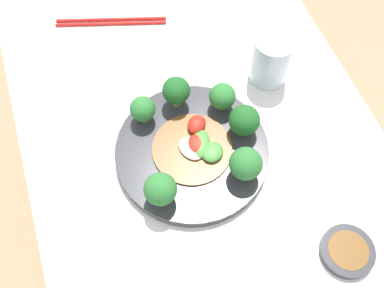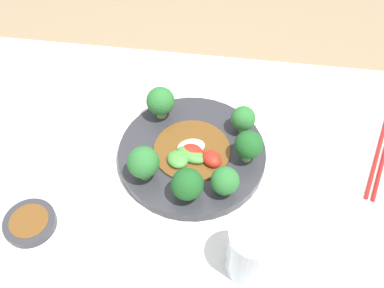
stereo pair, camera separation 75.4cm
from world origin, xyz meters
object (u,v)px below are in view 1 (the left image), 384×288
(broccoli_northeast, at_px, (143,109))
(stirfry_center, at_px, (196,145))
(broccoli_southeast, at_px, (222,97))
(broccoli_southwest, at_px, (246,164))
(drinking_glass, at_px, (271,59))
(sauce_dish, at_px, (347,251))
(broccoli_east, at_px, (176,91))
(chopsticks, at_px, (111,22))
(broccoli_northwest, at_px, (160,189))
(broccoli_south, at_px, (244,121))
(plate, at_px, (192,152))

(broccoli_northeast, relative_size, stirfry_center, 0.40)
(broccoli_southeast, xyz_separation_m, broccoli_southwest, (-0.14, 0.01, 0.01))
(broccoli_southeast, xyz_separation_m, stirfry_center, (-0.06, 0.07, -0.03))
(broccoli_southeast, bearing_deg, drinking_glass, -66.93)
(broccoli_southwest, distance_m, sauce_dish, 0.22)
(broccoli_southwest, bearing_deg, broccoli_east, 19.53)
(broccoli_southeast, height_order, chopsticks, broccoli_southeast)
(broccoli_southwest, bearing_deg, broccoli_northwest, 88.70)
(broccoli_northeast, height_order, broccoli_south, broccoli_south)
(broccoli_east, xyz_separation_m, broccoli_southwest, (-0.18, -0.06, 0.00))
(drinking_glass, bearing_deg, broccoli_southeast, 113.07)
(plate, xyz_separation_m, broccoli_southwest, (-0.08, -0.07, 0.05))
(chopsticks, bearing_deg, broccoli_southwest, -163.57)
(broccoli_northeast, relative_size, broccoli_southeast, 0.98)
(stirfry_center, xyz_separation_m, drinking_glass, (0.12, -0.19, 0.03))
(broccoli_northwest, distance_m, drinking_glass, 0.34)
(plate, distance_m, broccoli_east, 0.11)
(plate, xyz_separation_m, broccoli_south, (0.01, -0.10, 0.05))
(broccoli_southwest, distance_m, drinking_glass, 0.24)
(broccoli_south, xyz_separation_m, broccoli_southwest, (-0.08, 0.03, 0.00))
(broccoli_south, distance_m, broccoli_southwest, 0.09)
(plate, bearing_deg, broccoli_northwest, 132.24)
(broccoli_southwest, bearing_deg, sauce_dish, -147.95)
(broccoli_east, height_order, sauce_dish, broccoli_east)
(broccoli_southeast, distance_m, stirfry_center, 0.10)
(broccoli_northeast, distance_m, drinking_glass, 0.27)
(broccoli_southeast, bearing_deg, stirfry_center, 131.76)
(broccoli_southwest, distance_m, stirfry_center, 0.10)
(broccoli_southwest, bearing_deg, plate, 42.12)
(plate, relative_size, broccoli_southeast, 4.69)
(broccoli_northeast, distance_m, broccoli_east, 0.07)
(broccoli_southeast, height_order, broccoli_southwest, broccoli_southwest)
(broccoli_southeast, distance_m, drinking_glass, 0.13)
(drinking_glass, height_order, sauce_dish, drinking_glass)
(plate, height_order, broccoli_northeast, broccoli_northeast)
(broccoli_southwest, bearing_deg, broccoli_southeast, -5.51)
(broccoli_east, bearing_deg, broccoli_southwest, -160.47)
(broccoli_southwest, height_order, chopsticks, broccoli_southwest)
(broccoli_south, xyz_separation_m, broccoli_northwest, (-0.08, 0.18, 0.00))
(broccoli_east, xyz_separation_m, sauce_dish, (-0.36, -0.17, -0.05))
(plate, xyz_separation_m, sauce_dish, (-0.25, -0.18, -0.00))
(plate, relative_size, broccoli_northwest, 4.00)
(broccoli_east, distance_m, drinking_glass, 0.20)
(broccoli_south, height_order, broccoli_southwest, broccoli_southwest)
(broccoli_east, relative_size, stirfry_center, 0.47)
(drinking_glass, height_order, chopsticks, drinking_glass)
(broccoli_northwest, bearing_deg, stirfry_center, -49.93)
(stirfry_center, distance_m, drinking_glass, 0.23)
(broccoli_east, xyz_separation_m, drinking_glass, (0.02, -0.20, -0.01))
(broccoli_southwest, bearing_deg, broccoli_northeast, 38.55)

